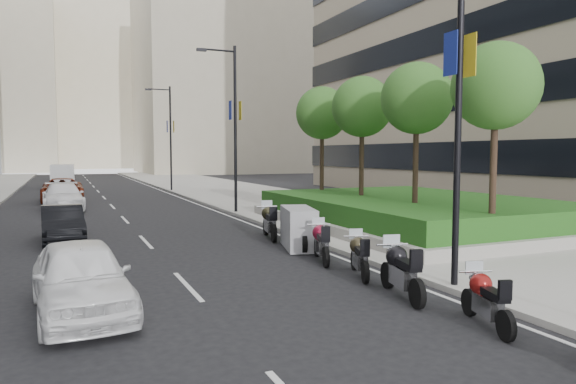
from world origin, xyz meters
TOP-DOWN VIEW (x-y plane):
  - ground at (0.00, 0.00)m, footprint 160.00×160.00m
  - sidewalk_right at (9.00, 30.00)m, footprint 10.00×100.00m
  - lane_edge at (3.70, 30.00)m, footprint 0.12×100.00m
  - lane_centre at (-1.50, 30.00)m, footprint 0.12×100.00m
  - building_cream_right at (22.00, 80.00)m, footprint 28.00×24.00m
  - building_cream_centre at (2.00, 120.00)m, footprint 30.00×24.00m
  - planter at (10.00, 10.00)m, footprint 10.00×14.00m
  - hedge at (10.00, 10.00)m, footprint 9.40×13.40m
  - tree_0 at (8.50, 4.00)m, footprint 2.80×2.80m
  - tree_1 at (8.50, 8.00)m, footprint 2.80×2.80m
  - tree_2 at (8.50, 12.00)m, footprint 2.80×2.80m
  - tree_3 at (8.50, 16.00)m, footprint 2.80×2.80m
  - lamp_post_0 at (4.14, 1.00)m, footprint 2.34×0.45m
  - lamp_post_1 at (4.14, 18.00)m, footprint 2.34×0.45m
  - lamp_post_2 at (4.14, 36.00)m, footprint 2.34×0.45m
  - motorcycle_1 at (3.02, -1.28)m, footprint 0.83×1.93m
  - motorcycle_2 at (2.76, 1.04)m, footprint 0.84×2.30m
  - motorcycle_3 at (2.97, 3.17)m, footprint 0.93×1.98m
  - motorcycle_4 at (2.90, 5.26)m, footprint 0.92×2.14m
  - motorcycle_5 at (3.16, 7.47)m, footprint 1.52×2.51m
  - motorcycle_6 at (3.03, 9.86)m, footprint 0.84×2.43m
  - car_a at (-3.98, 2.68)m, footprint 2.11×4.57m
  - car_b at (-4.33, 12.29)m, footprint 1.58×4.14m
  - car_c at (-4.30, 24.04)m, footprint 2.37×5.46m
  - car_d at (-4.32, 29.95)m, footprint 2.68×5.76m
  - delivery_van at (-4.27, 45.62)m, footprint 2.18×5.37m

SIDE VIEW (x-z plane):
  - ground at x=0.00m, z-range 0.00..0.00m
  - lane_edge at x=3.70m, z-range 0.00..0.01m
  - lane_centre at x=-1.50m, z-range 0.00..0.01m
  - sidewalk_right at x=9.00m, z-range 0.00..0.15m
  - planter at x=10.00m, z-range 0.15..0.55m
  - motorcycle_1 at x=3.02m, z-range 0.03..1.02m
  - motorcycle_3 at x=2.97m, z-range 0.04..1.07m
  - motorcycle_4 at x=2.90m, z-range 0.04..1.14m
  - motorcycle_2 at x=2.76m, z-range 0.04..1.20m
  - motorcycle_6 at x=3.03m, z-range 0.04..1.26m
  - car_b at x=-4.33m, z-range 0.00..1.35m
  - motorcycle_5 at x=3.16m, z-range 0.00..1.42m
  - car_a at x=-3.98m, z-range 0.00..1.52m
  - car_c at x=-4.30m, z-range 0.00..1.56m
  - car_d at x=-4.32m, z-range 0.00..1.60m
  - hedge at x=10.00m, z-range 0.55..1.35m
  - delivery_van at x=-4.27m, z-range -0.07..2.16m
  - lamp_post_0 at x=4.14m, z-range 0.57..9.57m
  - lamp_post_1 at x=4.14m, z-range 0.57..9.57m
  - lamp_post_2 at x=4.14m, z-range 0.57..9.57m
  - tree_0 at x=8.50m, z-range 2.27..8.57m
  - tree_1 at x=8.50m, z-range 2.27..8.57m
  - tree_2 at x=8.50m, z-range 2.27..8.57m
  - tree_3 at x=8.50m, z-range 2.27..8.57m
  - building_cream_right at x=22.00m, z-range 0.00..36.00m
  - building_cream_centre at x=2.00m, z-range 0.00..38.00m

